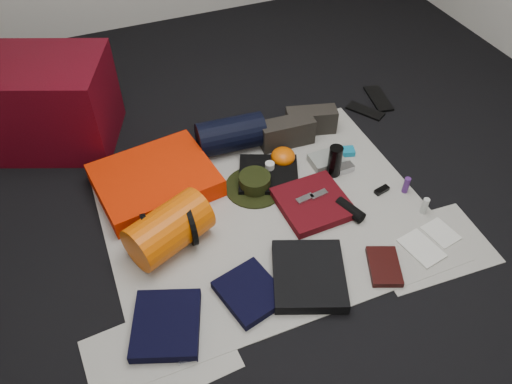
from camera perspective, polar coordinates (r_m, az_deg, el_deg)
name	(u,v)px	position (r m, az deg, el deg)	size (l,w,h in m)	color
floor	(266,214)	(2.58, 1.11, -2.58)	(4.50, 4.50, 0.02)	black
newspaper_mat	(266,213)	(2.57, 1.11, -2.38)	(1.60, 1.30, 0.01)	beige
newspaper_sheet_front_left	(160,354)	(2.17, -10.93, -17.73)	(0.58, 0.40, 0.00)	beige
newspaper_sheet_front_right	(429,246)	(2.57, 19.18, -5.89)	(0.58, 0.40, 0.00)	beige
red_cabinet	(54,103)	(3.07, -22.10, 9.38)	(0.62, 0.52, 0.52)	#550611
sleeping_pad	(155,180)	(2.71, -11.45, 1.34)	(0.60, 0.49, 0.11)	#ED2802
stuff_sack	(169,229)	(2.38, -9.92, -4.17)	(0.23, 0.23, 0.39)	#DC5403
sack_strap_left	(148,236)	(2.38, -12.22, -4.93)	(0.22, 0.22, 0.03)	black
sack_strap_right	(190,224)	(2.40, -7.61, -3.61)	(0.22, 0.22, 0.03)	black
navy_duffel	(231,135)	(2.87, -2.91, 6.58)	(0.20, 0.20, 0.38)	black
boonie_brim	(255,187)	(2.69, -0.15, 0.60)	(0.32, 0.32, 0.01)	black
boonie_crown	(255,181)	(2.66, -0.15, 1.23)	(0.17, 0.17, 0.07)	black
hiking_boot_left	(287,132)	(2.92, 3.54, 6.81)	(0.32, 0.12, 0.16)	#292520
hiking_boot_right	(311,120)	(3.03, 6.32, 8.14)	(0.30, 0.11, 0.15)	#292520
flip_flop_left	(365,111)	(3.29, 12.37, 9.04)	(0.09, 0.24, 0.01)	black
flip_flop_right	(378,98)	(3.42, 13.81, 10.34)	(0.10, 0.28, 0.02)	black
trousers_navy_a	(166,325)	(2.19, -10.20, -14.68)	(0.28, 0.32, 0.05)	black
trousers_navy_b	(250,292)	(2.25, -0.70, -11.39)	(0.24, 0.27, 0.04)	black
trousers_charcoal	(309,275)	(2.30, 6.05, -9.46)	(0.32, 0.37, 0.06)	black
black_tshirt	(268,174)	(2.74, 1.43, 2.02)	(0.32, 0.30, 0.03)	black
red_shirt	(313,203)	(2.60, 6.54, -1.27)	(0.34, 0.34, 0.05)	#50080F
orange_stuff_sack	(283,156)	(2.81, 3.11, 4.08)	(0.14, 0.14, 0.09)	#DC5403
first_aid_pouch	(326,160)	(2.85, 8.03, 3.64)	(0.18, 0.13, 0.04)	gray
water_bottle	(335,161)	(2.74, 8.99, 3.51)	(0.07, 0.07, 0.19)	black
speaker	(350,210)	(2.58, 10.70, -2.02)	(0.06, 0.06, 0.16)	black
compact_camera	(345,168)	(2.82, 10.10, 2.71)	(0.10, 0.06, 0.04)	#B3B2B7
cyan_case	(345,151)	(2.93, 10.17, 4.59)	(0.10, 0.07, 0.03)	#117DA4
toiletry_purple	(406,185)	(2.75, 16.79, 0.76)	(0.03, 0.03, 0.10)	#4A216B
toiletry_clear	(425,206)	(2.68, 18.73, -1.51)	(0.03, 0.03, 0.09)	#B7BCB7
paperback_book	(384,266)	(2.41, 14.43, -8.23)	(0.14, 0.21, 0.03)	black
map_booklet	(421,248)	(2.54, 18.38, -6.12)	(0.14, 0.20, 0.01)	silver
map_printout	(441,233)	(2.64, 20.37, -4.39)	(0.13, 0.16, 0.01)	silver
sunglasses	(382,190)	(2.75, 14.18, 0.21)	(0.09, 0.03, 0.02)	black
key_cluster	(187,355)	(2.14, -7.89, -17.95)	(0.07, 0.07, 0.01)	#B3B2B7
tape_roll	(270,166)	(2.75, 1.58, 3.03)	(0.05, 0.05, 0.04)	silver
energy_bar_a	(305,199)	(2.57, 5.61, -0.76)	(0.10, 0.04, 0.01)	#B3B2B7
energy_bar_b	(319,194)	(2.60, 7.19, -0.28)	(0.10, 0.04, 0.01)	#B3B2B7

